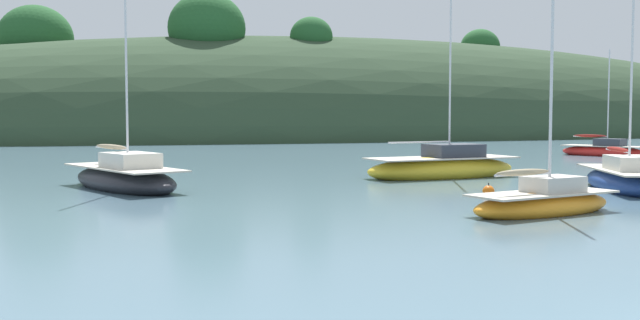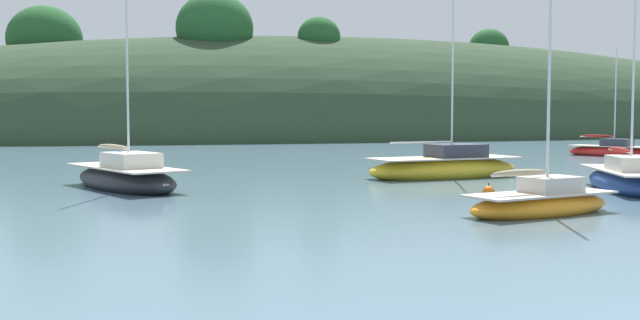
% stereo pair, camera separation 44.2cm
% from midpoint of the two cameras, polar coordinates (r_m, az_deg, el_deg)
% --- Properties ---
extents(far_shoreline_hill, '(150.00, 36.00, 29.01)m').
position_cam_midpoint_polar(far_shoreline_hill, '(93.69, 3.31, 1.87)').
color(far_shoreline_hill, '#2D422B').
rests_on(far_shoreline_hill, ground).
extents(sailboat_black_sloop, '(8.12, 3.48, 11.60)m').
position_cam_midpoint_polar(sailboat_black_sloop, '(35.07, 10.05, -0.58)').
color(sailboat_black_sloop, gold).
rests_on(sailboat_black_sloop, ground).
extents(sailboat_navy_dinghy, '(4.94, 7.80, 10.60)m').
position_cam_midpoint_polar(sailboat_navy_dinghy, '(30.32, -14.41, -1.33)').
color(sailboat_navy_dinghy, '#232328').
rests_on(sailboat_navy_dinghy, ground).
extents(sailboat_white_near, '(5.55, 2.84, 7.92)m').
position_cam_midpoint_polar(sailboat_white_near, '(23.05, 17.29, -3.16)').
color(sailboat_white_near, orange).
rests_on(sailboat_white_near, ground).
extents(sailboat_red_portside, '(4.54, 6.24, 7.68)m').
position_cam_midpoint_polar(sailboat_red_portside, '(55.57, 21.78, 0.67)').
color(sailboat_red_portside, red).
rests_on(sailboat_red_portside, ground).
extents(sailboat_teal_outer, '(4.82, 7.19, 8.08)m').
position_cam_midpoint_polar(sailboat_teal_outer, '(31.10, 23.14, -1.44)').
color(sailboat_teal_outer, navy).
rests_on(sailboat_teal_outer, ground).
extents(mooring_buoy_channel, '(0.44, 0.44, 0.54)m').
position_cam_midpoint_polar(mooring_buoy_channel, '(27.95, 13.36, -2.40)').
color(mooring_buoy_channel, orange).
rests_on(mooring_buoy_channel, ground).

